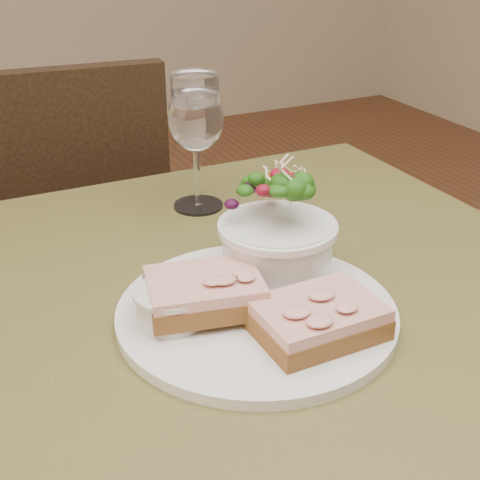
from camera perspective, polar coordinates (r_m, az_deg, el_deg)
name	(u,v)px	position (r m, az deg, el deg)	size (l,w,h in m)	color
cafe_table	(246,374)	(0.79, 0.55, -11.36)	(0.80, 0.80, 0.75)	#403D1B
chair_far	(64,330)	(1.54, -14.81, -7.46)	(0.45, 0.45, 0.90)	black
dinner_plate	(256,313)	(0.70, 1.42, -6.22)	(0.29, 0.29, 0.01)	white
sandwich_front	(318,319)	(0.65, 6.64, -6.68)	(0.12, 0.09, 0.03)	#452612
sandwich_back	(205,292)	(0.68, -3.03, -4.46)	(0.13, 0.11, 0.03)	#452612
ramekin	(170,304)	(0.67, -5.98, -5.47)	(0.07, 0.07, 0.04)	beige
salad_bowl	(278,224)	(0.73, 3.23, 1.34)	(0.12, 0.12, 0.13)	white
garnish	(187,285)	(0.72, -4.52, -3.87)	(0.05, 0.04, 0.02)	#123409
wine_glass	(196,123)	(0.91, -3.79, 9.96)	(0.08, 0.08, 0.18)	white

